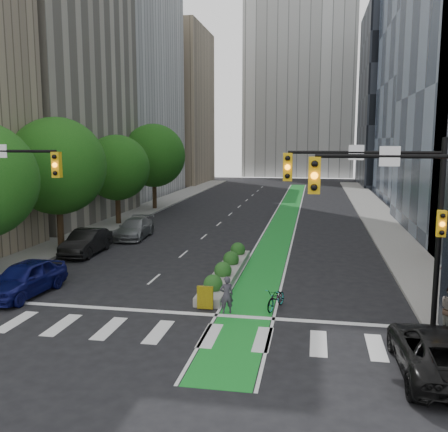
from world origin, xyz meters
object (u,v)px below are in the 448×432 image
at_px(median_planter, 226,271).
at_px(parked_car_right, 437,352).
at_px(parked_car_left_near, 25,278).
at_px(bicycle, 276,298).
at_px(parked_car_left_mid, 86,242).
at_px(parked_car_left_far, 135,228).
at_px(cyclist, 227,295).

xyz_separation_m(median_planter, parked_car_right, (8.40, -9.83, 0.37)).
bearing_deg(parked_car_left_near, bicycle, 6.17).
bearing_deg(parked_car_right, parked_car_left_near, -17.09).
relative_size(parked_car_left_mid, parked_car_left_far, 0.96).
distance_m(cyclist, parked_car_right, 8.58).
xyz_separation_m(parked_car_left_mid, parked_car_right, (18.21, -13.62, -0.06)).
distance_m(parked_car_left_far, parked_car_right, 25.85).
distance_m(parked_car_left_near, parked_car_left_far, 14.33).
bearing_deg(parked_car_right, parked_car_left_mid, -37.52).
bearing_deg(bicycle, parked_car_left_mid, 164.93).
xyz_separation_m(cyclist, parked_car_left_near, (-9.78, 0.73, 0.02)).
bearing_deg(median_planter, parked_car_left_mid, 158.86).
bearing_deg(parked_car_left_near, parked_car_left_mid, 101.78).
height_order(parked_car_left_far, parked_car_right, parked_car_right).
bearing_deg(bicycle, parked_car_right, -26.41).
distance_m(median_planter, cyclist, 5.61).
bearing_deg(bicycle, median_planter, 141.43).
distance_m(median_planter, parked_car_left_mid, 10.53).
xyz_separation_m(median_planter, bicycle, (3.00, -4.54, 0.09)).
bearing_deg(parked_car_left_far, bicycle, -54.04).
bearing_deg(parked_car_right, cyclist, -30.94).
bearing_deg(parked_car_left_mid, cyclist, -42.26).
xyz_separation_m(bicycle, parked_car_left_near, (-11.79, -0.24, 0.36)).
distance_m(median_planter, parked_car_right, 12.93).
bearing_deg(cyclist, parked_car_left_near, -28.29).
distance_m(cyclist, parked_car_left_far, 17.91).
bearing_deg(parked_car_left_near, parked_car_right, -11.35).
distance_m(median_planter, parked_car_left_far, 12.93).
relative_size(parked_car_left_near, parked_car_left_mid, 0.99).
height_order(cyclist, parked_car_left_far, cyclist).
bearing_deg(cyclist, bicycle, -178.40).
relative_size(parked_car_left_mid, parked_car_right, 0.91).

